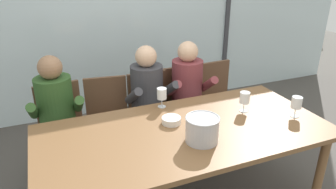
{
  "coord_description": "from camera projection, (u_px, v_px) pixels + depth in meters",
  "views": [
    {
      "loc": [
        -0.92,
        -1.87,
        1.96
      ],
      "look_at": [
        0.0,
        0.35,
        0.92
      ],
      "focal_mm": 33.52,
      "sensor_mm": 36.0,
      "label": 1
    }
  ],
  "objects": [
    {
      "name": "chair_center",
      "position": [
        151.0,
        109.0,
        3.27
      ],
      "size": [
        0.44,
        0.44,
        0.89
      ],
      "rotation": [
        0.0,
        0.0,
        -0.0
      ],
      "color": "brown",
      "rests_on": "ground"
    },
    {
      "name": "wine_glass_center_pour",
      "position": [
        245.0,
        98.0,
        2.63
      ],
      "size": [
        0.08,
        0.08,
        0.17
      ],
      "color": "silver",
      "rests_on": "dining_table"
    },
    {
      "name": "hillside_vineyard",
      "position": [
        76.0,
        7.0,
        7.61
      ],
      "size": [
        13.42,
        2.4,
        1.77
      ],
      "primitive_type": "cube",
      "color": "#568942",
      "rests_on": "ground"
    },
    {
      "name": "chair_left_of_center",
      "position": [
        108.0,
        115.0,
        3.13
      ],
      "size": [
        0.5,
        0.5,
        0.89
      ],
      "rotation": [
        0.0,
        0.0,
        -0.14
      ],
      "color": "brown",
      "rests_on": "ground"
    },
    {
      "name": "window_mullion_right",
      "position": [
        228.0,
        8.0,
        4.56
      ],
      "size": [
        0.06,
        0.06,
        2.6
      ],
      "primitive_type": "cube",
      "color": "#38383D",
      "rests_on": "ground"
    },
    {
      "name": "dining_table",
      "position": [
        185.0,
        137.0,
        2.41
      ],
      "size": [
        2.22,
        1.05,
        0.77
      ],
      "color": "brown",
      "rests_on": "ground"
    },
    {
      "name": "wine_glass_by_left_taster",
      "position": [
        297.0,
        103.0,
        2.54
      ],
      "size": [
        0.08,
        0.08,
        0.17
      ],
      "color": "silver",
      "rests_on": "dining_table"
    },
    {
      "name": "tasting_bowl",
      "position": [
        171.0,
        120.0,
        2.47
      ],
      "size": [
        0.15,
        0.15,
        0.05
      ],
      "primitive_type": "cylinder",
      "color": "silver",
      "rests_on": "dining_table"
    },
    {
      "name": "wine_glass_near_bucket",
      "position": [
        162.0,
        94.0,
        2.7
      ],
      "size": [
        0.08,
        0.08,
        0.17
      ],
      "color": "silver",
      "rests_on": "dining_table"
    },
    {
      "name": "window_glass_panel",
      "position": [
        114.0,
        15.0,
        3.99
      ],
      "size": [
        7.42,
        0.03,
        2.6
      ],
      "primitive_type": "cube",
      "color": "silver",
      "rests_on": "ground"
    },
    {
      "name": "person_charcoal_jacket",
      "position": [
        150.0,
        99.0,
        3.09
      ],
      "size": [
        0.48,
        0.63,
        1.21
      ],
      "rotation": [
        0.0,
        0.0,
        0.08
      ],
      "color": "#38383D",
      "rests_on": "ground"
    },
    {
      "name": "ground",
      "position": [
        146.0,
        148.0,
        3.54
      ],
      "size": [
        14.0,
        14.0,
        0.0
      ],
      "primitive_type": "plane",
      "color": "#4C4742"
    },
    {
      "name": "chair_near_window_right",
      "position": [
        217.0,
        95.0,
        3.59
      ],
      "size": [
        0.46,
        0.46,
        0.89
      ],
      "rotation": [
        0.0,
        0.0,
        0.06
      ],
      "color": "brown",
      "rests_on": "ground"
    },
    {
      "name": "ice_bucket_primary",
      "position": [
        202.0,
        129.0,
        2.2
      ],
      "size": [
        0.24,
        0.24,
        0.19
      ],
      "color": "#B7B7BC",
      "rests_on": "dining_table"
    },
    {
      "name": "person_maroon_top",
      "position": [
        189.0,
        92.0,
        3.24
      ],
      "size": [
        0.49,
        0.63,
        1.21
      ],
      "rotation": [
        0.0,
        0.0,
        -0.09
      ],
      "color": "brown",
      "rests_on": "ground"
    },
    {
      "name": "chair_near_curtain",
      "position": [
        63.0,
        123.0,
        2.98
      ],
      "size": [
        0.48,
        0.48,
        0.89
      ],
      "rotation": [
        0.0,
        0.0,
        0.09
      ],
      "color": "brown",
      "rests_on": "ground"
    },
    {
      "name": "chair_right_of_center",
      "position": [
        185.0,
        101.0,
        3.44
      ],
      "size": [
        0.44,
        0.44,
        0.89
      ],
      "rotation": [
        0.0,
        0.0,
        -0.01
      ],
      "color": "brown",
      "rests_on": "ground"
    },
    {
      "name": "person_olive_shirt",
      "position": [
        57.0,
        114.0,
        2.78
      ],
      "size": [
        0.46,
        0.61,
        1.21
      ],
      "rotation": [
        0.0,
        0.0,
        -0.01
      ],
      "color": "#2D5123",
      "rests_on": "ground"
    }
  ]
}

